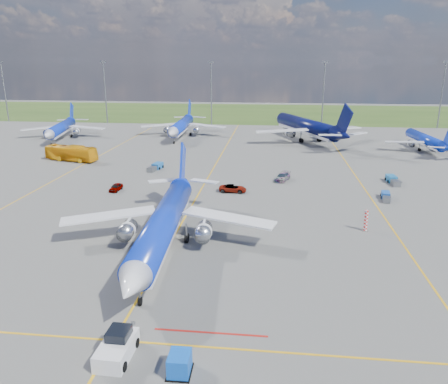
# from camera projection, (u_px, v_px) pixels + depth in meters

# --- Properties ---
(ground) EXTENTS (400.00, 400.00, 0.00)m
(ground) POSITION_uv_depth(u_px,v_px,m) (169.00, 245.00, 55.98)
(ground) COLOR #525250
(ground) RESTS_ON ground
(grass_strip) EXTENTS (400.00, 80.00, 0.01)m
(grass_strip) POSITION_uv_depth(u_px,v_px,m) (246.00, 113.00, 198.67)
(grass_strip) COLOR #2D4719
(grass_strip) RESTS_ON ground
(taxiway_lines) EXTENTS (60.25, 160.00, 0.02)m
(taxiway_lines) POSITION_uv_depth(u_px,v_px,m) (204.00, 186.00, 82.31)
(taxiway_lines) COLOR gold
(taxiway_lines) RESTS_ON ground
(floodlight_masts) EXTENTS (202.20, 0.50, 22.70)m
(floodlight_masts) POSITION_uv_depth(u_px,v_px,m) (267.00, 90.00, 155.92)
(floodlight_masts) COLOR slate
(floodlight_masts) RESTS_ON ground
(warning_post) EXTENTS (0.50, 0.50, 3.00)m
(warning_post) POSITION_uv_depth(u_px,v_px,m) (366.00, 221.00, 60.35)
(warning_post) COLOR red
(warning_post) RESTS_ON ground
(bg_jet_nw) EXTENTS (33.67, 40.07, 9.21)m
(bg_jet_nw) POSITION_uv_depth(u_px,v_px,m) (62.00, 139.00, 132.59)
(bg_jet_nw) COLOR #0C2AB5
(bg_jet_nw) RESTS_ON ground
(bg_jet_nnw) EXTENTS (29.93, 38.65, 9.90)m
(bg_jet_nnw) POSITION_uv_depth(u_px,v_px,m) (182.00, 137.00, 135.94)
(bg_jet_nnw) COLOR #0C2AB5
(bg_jet_nnw) RESTS_ON ground
(bg_jet_n) EXTENTS (51.19, 56.97, 12.22)m
(bg_jet_n) POSITION_uv_depth(u_px,v_px,m) (305.00, 140.00, 129.78)
(bg_jet_n) COLOR #070B3A
(bg_jet_n) RESTS_ON ground
(bg_jet_ne) EXTENTS (25.07, 31.82, 7.96)m
(bg_jet_ne) POSITION_uv_depth(u_px,v_px,m) (423.00, 150.00, 115.97)
(bg_jet_ne) COLOR #0C2AB5
(bg_jet_ne) RESTS_ON ground
(main_airliner) EXTENTS (32.10, 40.85, 10.25)m
(main_airliner) POSITION_uv_depth(u_px,v_px,m) (165.00, 249.00, 54.75)
(main_airliner) COLOR #0C2AB5
(main_airliner) RESTS_ON ground
(pushback_tug) EXTENTS (2.44, 6.29, 2.12)m
(pushback_tug) POSITION_uv_depth(u_px,v_px,m) (117.00, 347.00, 34.77)
(pushback_tug) COLOR silver
(pushback_tug) RESTS_ON ground
(uld_container) EXTENTS (1.66, 2.06, 1.63)m
(uld_container) POSITION_uv_depth(u_px,v_px,m) (180.00, 364.00, 32.91)
(uld_container) COLOR blue
(uld_container) RESTS_ON ground
(apron_bus) EXTENTS (13.45, 6.22, 3.65)m
(apron_bus) POSITION_uv_depth(u_px,v_px,m) (71.00, 153.00, 102.74)
(apron_bus) COLOR #EFA30E
(apron_bus) RESTS_ON ground
(service_car_a) EXTENTS (1.74, 3.90, 1.30)m
(service_car_a) POSITION_uv_depth(u_px,v_px,m) (116.00, 187.00, 79.31)
(service_car_a) COLOR #999999
(service_car_a) RESTS_ON ground
(service_car_b) EXTENTS (4.98, 2.41, 1.37)m
(service_car_b) POSITION_uv_depth(u_px,v_px,m) (233.00, 188.00, 78.48)
(service_car_b) COLOR #999999
(service_car_b) RESTS_ON ground
(service_car_c) EXTENTS (3.66, 5.47, 1.47)m
(service_car_c) POSITION_uv_depth(u_px,v_px,m) (282.00, 177.00, 86.08)
(service_car_c) COLOR #999999
(service_car_c) RESTS_ON ground
(baggage_tug_w) EXTENTS (1.99, 4.83, 1.05)m
(baggage_tug_w) POSITION_uv_depth(u_px,v_px,m) (386.00, 197.00, 74.43)
(baggage_tug_w) COLOR #1B4CA3
(baggage_tug_w) RESTS_ON ground
(baggage_tug_c) EXTENTS (2.41, 5.71, 1.24)m
(baggage_tug_c) POSITION_uv_depth(u_px,v_px,m) (156.00, 167.00, 94.75)
(baggage_tug_c) COLOR #1B5BA3
(baggage_tug_c) RESTS_ON ground
(baggage_tug_e) EXTENTS (1.69, 5.61, 1.25)m
(baggage_tug_e) POSITION_uv_depth(u_px,v_px,m) (393.00, 180.00, 84.28)
(baggage_tug_e) COLOR #195F97
(baggage_tug_e) RESTS_ON ground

